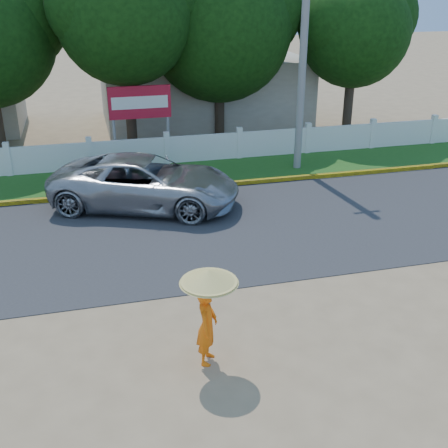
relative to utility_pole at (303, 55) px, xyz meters
The scene contains 11 objects.
ground 11.42m from the utility_pole, 117.32° to the right, with size 120.00×120.00×0.00m, color #9E8460.
road 8.12m from the utility_pole, 134.74° to the right, with size 60.00×7.00×0.02m, color #38383A.
grass_verge 6.48m from the utility_pole, behind, with size 60.00×3.50×0.03m, color #2D601E.
curb 6.57m from the utility_pole, 164.46° to the right, with size 40.00×0.18×0.16m, color yellow.
fence 6.39m from the utility_pole, 159.67° to the left, with size 40.00×0.10×1.10m, color silver.
building_near 9.20m from the utility_pole, 102.18° to the left, with size 10.00×6.00×3.20m, color #B7AD99.
utility_pole is the anchor object (origin of this frame).
vehicle 7.57m from the utility_pole, 157.67° to the right, with size 2.77×6.01×1.67m, color #9EA1A6.
monk_with_parasol 12.83m from the utility_pole, 119.08° to the right, with size 1.11×1.11×2.02m.
billboard 6.75m from the utility_pole, 153.10° to the left, with size 2.50×0.13×2.95m.
tree_row 8.46m from the utility_pole, 145.60° to the left, with size 27.70×7.71×8.24m.
Camera 1 is at (-3.15, -10.32, 6.95)m, focal length 45.00 mm.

